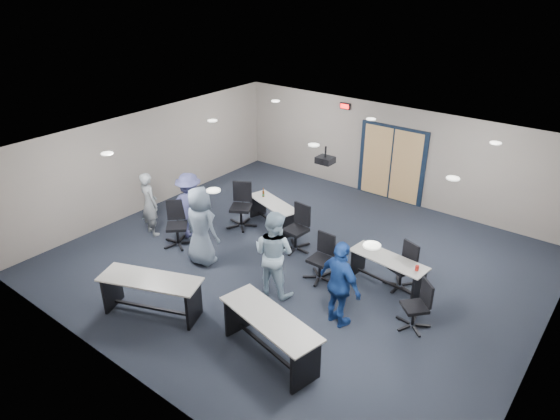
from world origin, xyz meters
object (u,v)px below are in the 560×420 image
Objects in this scene: chair_back_c at (320,258)px; person_gray at (149,204)px; person_lightblue at (274,253)px; chair_loose_left at (177,225)px; chair_back_a at (241,206)px; person_plaid at (201,226)px; table_front_left at (151,290)px; table_front_right at (270,330)px; table_back_left at (273,210)px; chair_loose_right at (415,305)px; chair_back_d at (402,267)px; chair_back_b at (296,229)px; table_back_right at (388,267)px; person_back at (190,206)px; person_navy at (340,284)px.

person_gray is at bearing -168.12° from chair_back_c.
person_lightblue is (3.97, -0.08, 0.10)m from person_gray.
person_gray reaches higher than chair_loose_left.
chair_back_a is 1.90m from person_plaid.
table_front_right reaches higher than table_front_left.
table_back_left is 1.58× the size of chair_loose_left.
chair_back_c is (2.32, -1.31, 0.06)m from table_back_left.
chair_loose_right is 0.59× the size of person_gray.
chair_back_c is 1.02× the size of chair_back_d.
chair_loose_left is at bearing -8.81° from person_plaid.
chair_back_b is (-1.79, 3.18, -0.00)m from table_front_right.
chair_loose_right is 6.75m from person_gray.
chair_back_a is at bearing -149.15° from chair_loose_right.
table_back_right is 0.93× the size of person_lightblue.
chair_back_b is 2.65m from chair_back_d.
chair_back_c is at bearing 168.19° from person_back.
chair_loose_right is (5.77, 0.61, -0.06)m from chair_loose_left.
chair_back_d is 5.18m from person_back.
person_back is (-0.59, -1.17, 0.27)m from chair_back_a.
person_gray is at bearing -162.12° from chair_back_a.
person_plaid is at bearing -128.55° from chair_loose_right.
table_back_right is 0.28m from chair_back_d.
person_gray is at bearing -132.67° from chair_loose_right.
person_navy is at bearing -53.35° from chair_back_a.
chair_back_b is 1.82m from person_lightblue.
chair_back_c is 2.27m from chair_loose_right.
table_back_left is 4.16m from person_navy.
person_lightblue is at bearing 14.22° from person_navy.
table_front_right is 1.82× the size of chair_back_a.
chair_back_a is 0.71× the size of person_gray.
person_lightblue is (1.40, 2.00, 0.37)m from table_front_left.
chair_back_d reaches higher than chair_loose_right.
person_gray is at bearing -5.11° from person_lightblue.
person_plaid reaches higher than chair_back_a.
person_lightblue reaches higher than chair_loose_right.
chair_back_d is at bearing 174.90° from person_back.
person_plaid is 1.23m from person_back.
chair_back_b is 1.11× the size of chair_back_d.
chair_back_b is at bearing -72.08° from person_lightblue.
table_back_right is (3.58, -0.67, 0.01)m from table_back_left.
person_plaid reaches higher than table_front_right.
chair_loose_right is at bearing -130.21° from person_navy.
chair_loose_left is (-2.37, -1.56, -0.01)m from chair_back_b.
chair_back_d is 6.19m from person_gray.
chair_back_d reaches higher than table_back_left.
table_back_right is at bearing -155.15° from person_plaid.
chair_back_d is 0.93× the size of chair_loose_left.
chair_back_a is (-4.20, 0.13, 0.12)m from table_back_right.
chair_back_c is 4.55m from person_gray.
table_front_right is at bearing -83.80° from chair_loose_right.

